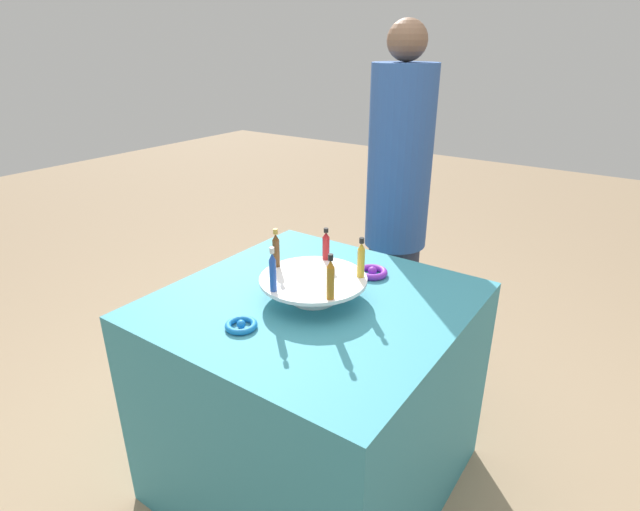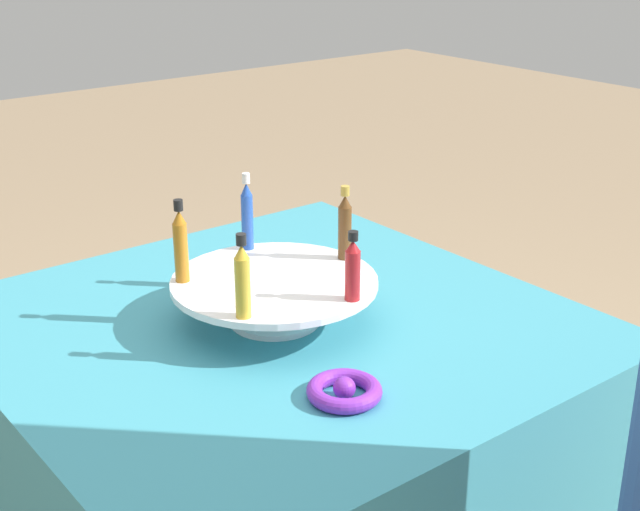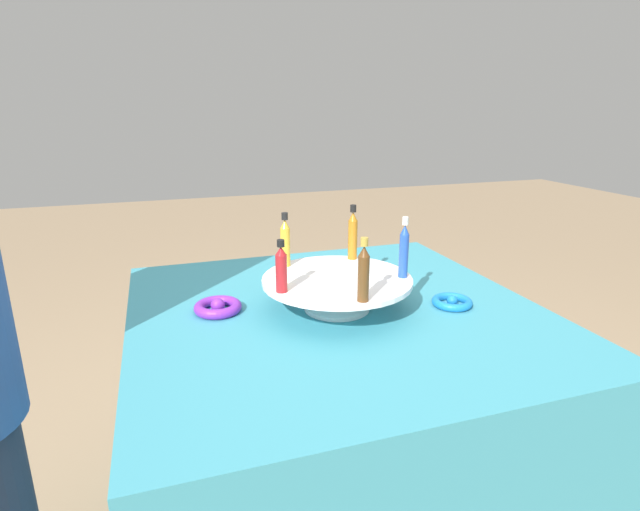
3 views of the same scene
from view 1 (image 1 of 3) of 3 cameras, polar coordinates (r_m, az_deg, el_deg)
name	(u,v)px [view 1 (image 1 of 3)]	position (r m, az deg, el deg)	size (l,w,h in m)	color
ground_plane	(314,473)	(2.15, -0.64, -23.59)	(12.00, 12.00, 0.00)	#997F60
party_table	(314,393)	(1.89, -0.69, -15.47)	(0.96, 0.96, 0.78)	teal
display_stand	(313,283)	(1.64, -0.77, -3.15)	(0.35, 0.35, 0.08)	white
bottle_blue	(273,271)	(1.53, -5.42, -1.80)	(0.02, 0.02, 0.14)	#234CAD
bottle_amber	(330,279)	(1.47, 1.20, -2.65)	(0.02, 0.02, 0.14)	#AD6B19
bottle_gold	(361,259)	(1.62, 4.72, -0.42)	(0.02, 0.02, 0.14)	gold
bottle_red	(326,245)	(1.75, 0.69, 1.20)	(0.03, 0.03, 0.12)	#B21E23
bottle_brown	(276,250)	(1.69, -5.09, 0.68)	(0.02, 0.02, 0.14)	brown
ribbon_bow_blue	(241,325)	(1.52, -9.00, -7.86)	(0.10, 0.10, 0.03)	blue
ribbon_bow_purple	(372,272)	(1.84, 6.00, -1.90)	(0.11, 0.11, 0.03)	purple
person_figure	(396,215)	(2.32, 8.72, 4.64)	(0.28, 0.28, 1.66)	#282D42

